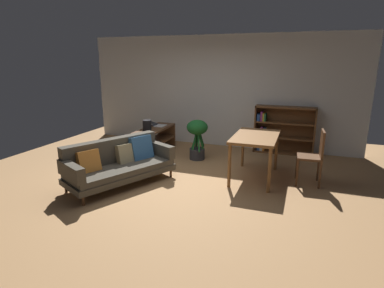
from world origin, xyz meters
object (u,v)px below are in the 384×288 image
fabric_couch (119,162)px  dining_chair_near (314,154)px  desk_speaker (147,125)px  open_laptop (158,125)px  dining_table (256,140)px  bookshelf (281,130)px  media_console (155,141)px  potted_floor_plant (197,135)px

fabric_couch → dining_chair_near: dining_chair_near is taller
desk_speaker → dining_chair_near: (3.39, -0.34, -0.20)m
fabric_couch → open_laptop: size_ratio=4.85×
open_laptop → dining_table: bearing=-21.1°
dining_chair_near → bookshelf: size_ratio=0.72×
media_console → open_laptop: open_laptop is taller
open_laptop → dining_table: (2.41, -0.93, 0.07)m
fabric_couch → dining_chair_near: 3.38m
media_console → open_laptop: 0.41m
fabric_couch → desk_speaker: bearing=97.9°
open_laptop → bookshelf: (2.71, 0.96, -0.11)m
desk_speaker → dining_table: size_ratio=0.18×
potted_floor_plant → dining_table: (1.35, -0.72, 0.17)m
bookshelf → dining_table: bearing=-99.0°
media_console → open_laptop: bearing=99.0°
bookshelf → dining_chair_near: bearing=-69.1°
potted_floor_plant → bookshelf: (1.65, 1.17, -0.01)m
open_laptop → dining_table: 2.58m
media_console → dining_table: (2.37, -0.69, 0.40)m
fabric_couch → open_laptop: bearing=96.2°
potted_floor_plant → dining_chair_near: size_ratio=0.90×
desk_speaker → bookshelf: 3.08m
desk_speaker → potted_floor_plant: size_ratio=0.26×
open_laptop → potted_floor_plant: 1.08m
open_laptop → fabric_couch: bearing=-83.8°
open_laptop → desk_speaker: size_ratio=1.79×
fabric_couch → open_laptop: (-0.22, 1.98, 0.27)m
media_console → dining_table: bearing=-16.3°
fabric_couch → bookshelf: 3.86m
dining_table → bookshelf: 1.92m
media_console → bookshelf: 2.93m
dining_chair_near → bookshelf: 1.96m
open_laptop → desk_speaker: (0.01, -0.53, 0.10)m
fabric_couch → dining_chair_near: (3.19, 1.11, 0.17)m
open_laptop → media_console: bearing=-81.0°
dining_chair_near → bookshelf: (-0.70, 1.83, -0.02)m
fabric_couch → dining_table: size_ratio=1.59×
media_console → bookshelf: (2.67, 1.19, 0.22)m
dining_table → bookshelf: (0.30, 1.88, -0.18)m
open_laptop → potted_floor_plant: potted_floor_plant is taller
dining_chair_near → bookshelf: bearing=110.9°
dining_table → dining_chair_near: size_ratio=1.31×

